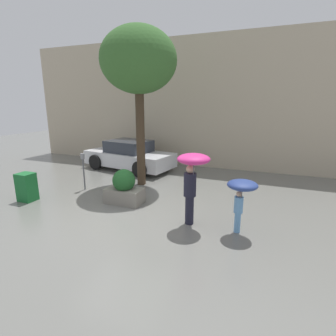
{
  "coord_description": "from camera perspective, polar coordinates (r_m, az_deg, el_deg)",
  "views": [
    {
      "loc": [
        3.61,
        -5.85,
        3.06
      ],
      "look_at": [
        0.68,
        1.6,
        1.05
      ],
      "focal_mm": 28.0,
      "sensor_mm": 36.0,
      "label": 1
    }
  ],
  "objects": [
    {
      "name": "building_facade",
      "position": [
        12.87,
        5.35,
        13.76
      ],
      "size": [
        18.0,
        0.3,
        6.0
      ],
      "color": "#B7A88E",
      "rests_on": "ground"
    },
    {
      "name": "person_adult",
      "position": [
        6.44,
        5.27,
        -0.95
      ],
      "size": [
        0.8,
        0.8,
        1.87
      ],
      "rotation": [
        0.0,
        0.0,
        -0.72
      ],
      "color": "#1E1E2D",
      "rests_on": "ground"
    },
    {
      "name": "planter_box",
      "position": [
        8.24,
        -9.52,
        -4.36
      ],
      "size": [
        1.15,
        0.7,
        1.08
      ],
      "color": "gray",
      "rests_on": "ground"
    },
    {
      "name": "street_tree",
      "position": [
        9.81,
        -6.43,
        21.95
      ],
      "size": [
        2.67,
        2.67,
        5.61
      ],
      "color": "#423323",
      "rests_on": "ground"
    },
    {
      "name": "newspaper_box",
      "position": [
        9.47,
        -28.41,
        -3.67
      ],
      "size": [
        0.5,
        0.44,
        0.9
      ],
      "color": "#19662D",
      "rests_on": "ground"
    },
    {
      "name": "person_child",
      "position": [
        6.3,
        15.71,
        -4.81
      ],
      "size": [
        0.7,
        0.7,
        1.34
      ],
      "rotation": [
        0.0,
        0.0,
        -0.85
      ],
      "color": "#669ED1",
      "rests_on": "ground"
    },
    {
      "name": "ground_plane",
      "position": [
        7.53,
        -9.45,
        -10.1
      ],
      "size": [
        40.0,
        40.0,
        0.0
      ],
      "primitive_type": "plane",
      "color": "slate"
    },
    {
      "name": "parked_car_near",
      "position": [
        12.4,
        -8.43,
        2.64
      ],
      "size": [
        4.43,
        2.53,
        1.35
      ],
      "rotation": [
        0.0,
        0.0,
        1.4
      ],
      "color": "silver",
      "rests_on": "ground"
    },
    {
      "name": "parking_meter",
      "position": [
        9.73,
        -18.0,
        0.85
      ],
      "size": [
        0.14,
        0.14,
        1.32
      ],
      "color": "#595B60",
      "rests_on": "ground"
    }
  ]
}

